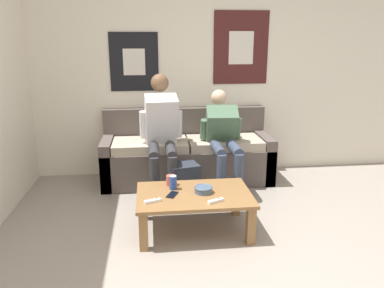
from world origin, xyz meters
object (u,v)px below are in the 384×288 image
(person_seated_adult, at_px, (161,130))
(backpack, at_px, (184,185))
(drink_can_blue, at_px, (173,183))
(coffee_table, at_px, (194,200))
(pillar_candle, at_px, (171,180))
(cell_phone, at_px, (172,195))
(ceramic_bowl, at_px, (203,189))
(game_controller_near_left, at_px, (153,201))
(game_controller_near_right, at_px, (216,201))
(couch, at_px, (187,156))
(person_seated_teen, at_px, (223,137))

(person_seated_adult, height_order, backpack, person_seated_adult)
(person_seated_adult, height_order, drink_can_blue, person_seated_adult)
(coffee_table, xyz_separation_m, pillar_candle, (-0.19, 0.21, 0.10))
(coffee_table, height_order, drink_can_blue, drink_can_blue)
(person_seated_adult, xyz_separation_m, cell_phone, (0.05, -0.95, -0.34))
(backpack, relative_size, ceramic_bowl, 2.57)
(game_controller_near_left, height_order, game_controller_near_right, same)
(couch, relative_size, ceramic_bowl, 12.27)
(couch, height_order, person_seated_adult, person_seated_adult)
(pillar_candle, bearing_deg, drink_can_blue, -82.53)
(couch, distance_m, person_seated_teen, 0.58)
(person_seated_teen, distance_m, game_controller_near_right, 1.20)
(couch, height_order, game_controller_near_right, couch)
(cell_phone, bearing_deg, pillar_candle, 88.93)
(person_seated_adult, distance_m, backpack, 0.64)
(ceramic_bowl, bearing_deg, cell_phone, -174.34)
(coffee_table, bearing_deg, cell_phone, -174.23)
(backpack, distance_m, game_controller_near_right, 0.84)
(person_seated_adult, distance_m, pillar_candle, 0.78)
(ceramic_bowl, relative_size, game_controller_near_right, 1.11)
(ceramic_bowl, distance_m, cell_phone, 0.28)
(person_seated_adult, xyz_separation_m, drink_can_blue, (0.07, -0.82, -0.28))
(person_seated_adult, relative_size, cell_phone, 8.45)
(game_controller_near_left, distance_m, game_controller_near_right, 0.51)
(backpack, relative_size, cell_phone, 2.73)
(couch, distance_m, pillar_candle, 1.08)
(ceramic_bowl, height_order, drink_can_blue, drink_can_blue)
(couch, relative_size, person_seated_adult, 1.54)
(drink_can_blue, xyz_separation_m, game_controller_near_right, (0.33, -0.32, -0.05))
(backpack, bearing_deg, couch, 81.63)
(coffee_table, distance_m, ceramic_bowl, 0.12)
(coffee_table, bearing_deg, game_controller_near_left, -157.49)
(couch, distance_m, person_seated_adult, 0.60)
(game_controller_near_left, xyz_separation_m, game_controller_near_right, (0.51, -0.06, 0.00))
(backpack, bearing_deg, person_seated_adult, 122.29)
(ceramic_bowl, height_order, game_controller_near_left, ceramic_bowl)
(person_seated_teen, distance_m, cell_phone, 1.17)
(person_seated_teen, bearing_deg, game_controller_near_right, -103.90)
(drink_can_blue, distance_m, cell_phone, 0.15)
(game_controller_near_left, xyz_separation_m, cell_phone, (0.17, 0.13, -0.01))
(backpack, distance_m, ceramic_bowl, 0.63)
(person_seated_teen, distance_m, ceramic_bowl, 1.01)
(pillar_candle, xyz_separation_m, game_controller_near_right, (0.34, -0.42, -0.03))
(pillar_candle, distance_m, game_controller_near_left, 0.40)
(coffee_table, xyz_separation_m, game_controller_near_left, (-0.36, -0.15, 0.07))
(cell_phone, bearing_deg, game_controller_near_right, -28.22)
(coffee_table, relative_size, game_controller_near_left, 6.71)
(ceramic_bowl, xyz_separation_m, cell_phone, (-0.27, -0.03, -0.03))
(person_seated_teen, xyz_separation_m, backpack, (-0.47, -0.33, -0.41))
(person_seated_adult, xyz_separation_m, backpack, (0.21, -0.33, -0.50))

